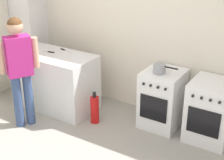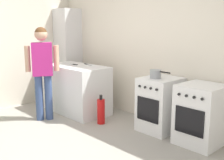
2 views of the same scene
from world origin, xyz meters
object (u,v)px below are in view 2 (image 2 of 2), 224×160
Objects in this scene: oven_left at (160,104)px; oven_right at (201,115)px; knife_chef at (88,65)px; pot at (156,74)px; person at (42,66)px; knife_paring at (74,64)px; fire_extinguisher at (101,111)px; larder_cabinet at (68,55)px.

oven_left is 1.00× the size of oven_right.
knife_chef reaches higher than oven_left.
person is at bearing -150.00° from pot.
knife_chef is (-1.63, -0.15, 0.48)m from oven_left.
knife_paring is (-1.80, -0.24, -0.01)m from pot.
oven_right is 2.41× the size of pot.
oven_left is at bearing 5.24° from knife_chef.
oven_left is 0.52× the size of person.
person reaches higher than oven_right.
pot reaches higher than fire_extinguisher.
larder_cabinet reaches higher than oven_right.
fire_extinguisher is (0.85, 0.59, -0.75)m from person.
knife_paring is 0.94m from larder_cabinet.
knife_chef is 0.62× the size of fire_extinguisher.
pot is 0.22× the size of person.
oven_left is at bearing 31.94° from person.
pot is 2.63m from larder_cabinet.
knife_paring is 0.13× the size of person.
oven_left is 4.02× the size of knife_paring.
person is at bearing -95.14° from knife_chef.
oven_left is 0.42× the size of larder_cabinet.
person is at bearing -145.02° from fire_extinguisher.
oven_right is at bearing 16.84° from fire_extinguisher.
oven_right is 3.41m from larder_cabinet.
knife_chef is at bearing 43.52° from knife_paring.
oven_left reaches higher than fire_extinguisher.
larder_cabinet reaches higher than person.
person is 1.50m from larder_cabinet.
knife_chef reaches higher than fire_extinguisher.
knife_chef and knife_paring have the same top height.
person reaches higher than oven_left.
knife_paring is at bearing -172.52° from oven_right.
fire_extinguisher is 2.03m from larder_cabinet.
pot is 1.14× the size of knife_chef.
person reaches higher than pot.
oven_left and oven_right have the same top height.
oven_left is 2.76× the size of knife_chef.
oven_right is 4.02× the size of knife_paring.
person is at bearing -148.06° from oven_left.
knife_chef is at bearing 156.73° from fire_extinguisher.
oven_right is 0.42× the size of larder_cabinet.
pot reaches higher than oven_right.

